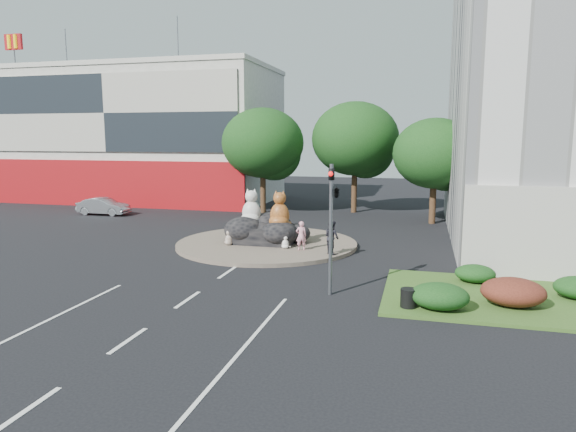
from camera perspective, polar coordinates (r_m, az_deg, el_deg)
name	(u,v)px	position (r m, az deg, el deg)	size (l,w,h in m)	color
ground	(188,300)	(19.66, -11.09, -9.13)	(120.00, 120.00, 0.00)	black
roundabout_island	(267,244)	(28.65, -2.37, -3.09)	(10.00, 10.00, 0.20)	brown
rock_plinth	(267,234)	(28.54, -2.37, -2.01)	(3.20, 2.60, 0.90)	black
shophouse_block	(142,135)	(51.86, -15.87, 8.66)	(25.20, 12.30, 17.40)	beige
grass_verge	(522,300)	(20.99, 24.58, -8.45)	(10.00, 6.00, 0.12)	#2D521B
tree_left	(264,146)	(40.73, -2.70, 7.72)	(6.46, 6.46, 8.27)	#382314
tree_mid	(356,142)	(41.18, 7.57, 8.10)	(6.84, 6.84, 8.76)	#382314
tree_right	(436,157)	(36.88, 16.08, 6.32)	(5.70, 5.70, 7.30)	#382314
hedge_near_green	(440,296)	(18.61, 16.50, -8.53)	(2.00, 1.60, 0.90)	#113712
hedge_red	(513,292)	(19.80, 23.73, -7.73)	(2.20, 1.76, 0.99)	#451A12
hedge_back_green	(475,273)	(22.39, 20.08, -6.01)	(1.60, 1.28, 0.72)	#113712
traffic_light	(334,201)	(19.20, 5.10, 1.66)	(0.44, 1.24, 5.00)	#595B60
street_lamp	(529,170)	(25.24, 25.18, 4.69)	(2.34, 0.22, 8.06)	#595B60
cat_white	(251,207)	(28.87, -4.08, 1.05)	(1.22, 1.06, 2.04)	beige
cat_tabby	(280,209)	(27.85, -0.93, 0.79)	(1.22, 1.06, 2.04)	#CC582A
kitten_calico	(229,237)	(27.97, -6.59, -2.36)	(0.50, 0.43, 0.83)	silver
kitten_white	(285,242)	(26.90, -0.30, -2.87)	(0.43, 0.37, 0.71)	white
pedestrian_pink	(301,236)	(26.45, 1.47, -2.20)	(0.55, 0.36, 1.51)	pink
pedestrian_dark	(332,237)	(25.68, 4.89, -2.36)	(0.82, 0.64, 1.69)	black
parked_car	(103,206)	(42.27, -19.82, 1.02)	(1.41, 4.05, 1.34)	#A4A7AC
litter_bin	(409,298)	(18.54, 13.24, -8.85)	(0.57, 0.57, 0.65)	black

